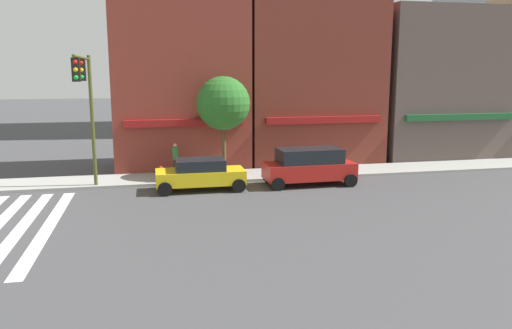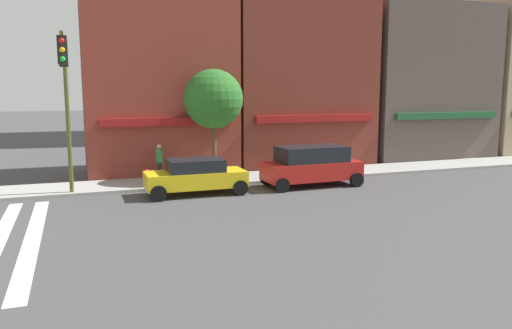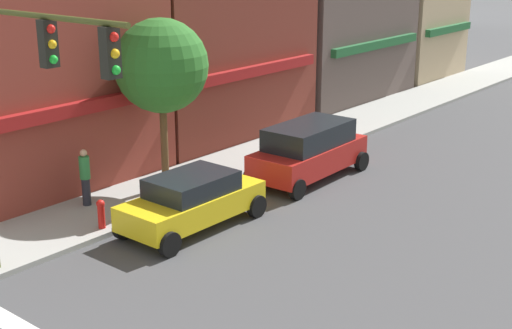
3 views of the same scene
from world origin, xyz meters
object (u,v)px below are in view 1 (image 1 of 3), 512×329
object	(u,v)px
traffic_signal	(86,94)
fire_hydrant	(161,173)
sedan_yellow	(200,174)
suv_red	(309,166)
pedestrian_green_top	(175,158)
street_tree	(223,104)

from	to	relation	value
traffic_signal	fire_hydrant	distance (m)	5.70
sedan_yellow	suv_red	distance (m)	5.72
traffic_signal	fire_hydrant	size ratio (longest dim) A/B	7.92
sedan_yellow	suv_red	world-z (taller)	suv_red
traffic_signal	fire_hydrant	world-z (taller)	traffic_signal
pedestrian_green_top	street_tree	world-z (taller)	street_tree
suv_red	pedestrian_green_top	size ratio (longest dim) A/B	2.68
fire_hydrant	traffic_signal	bearing A→B (deg)	-149.30
traffic_signal	suv_red	world-z (taller)	traffic_signal
fire_hydrant	street_tree	world-z (taller)	street_tree
sedan_yellow	fire_hydrant	distance (m)	2.57
fire_hydrant	street_tree	size ratio (longest dim) A/B	0.15
sedan_yellow	pedestrian_green_top	bearing A→B (deg)	106.76
traffic_signal	street_tree	world-z (taller)	traffic_signal
traffic_signal	sedan_yellow	size ratio (longest dim) A/B	1.51
suv_red	street_tree	size ratio (longest dim) A/B	0.86
sedan_yellow	street_tree	xyz separation A→B (m)	(1.62, 2.80, 3.31)
traffic_signal	street_tree	xyz separation A→B (m)	(6.82, 3.05, -0.69)
sedan_yellow	fire_hydrant	world-z (taller)	sedan_yellow
pedestrian_green_top	sedan_yellow	bearing A→B (deg)	-137.66
suv_red	street_tree	bearing A→B (deg)	144.21
sedan_yellow	street_tree	world-z (taller)	street_tree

